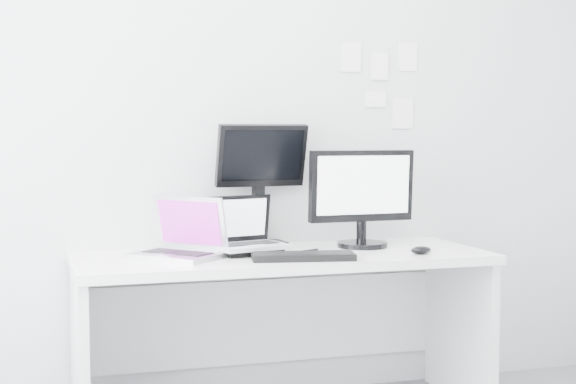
% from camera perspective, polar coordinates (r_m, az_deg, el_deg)
% --- Properties ---
extents(back_wall, '(3.60, 0.00, 3.60)m').
position_cam_1_polar(back_wall, '(4.07, -1.80, 5.27)').
color(back_wall, silver).
rests_on(back_wall, ground).
extents(desk, '(1.80, 0.70, 0.73)m').
position_cam_1_polar(desk, '(3.84, -0.38, -9.49)').
color(desk, white).
rests_on(desk, ground).
extents(macbook, '(0.44, 0.45, 0.27)m').
position_cam_1_polar(macbook, '(3.63, -7.46, -2.27)').
color(macbook, '#AAAAAF').
rests_on(macbook, desk).
extents(speaker, '(0.09, 0.09, 0.18)m').
position_cam_1_polar(speaker, '(3.99, -2.91, -2.31)').
color(speaker, black).
rests_on(speaker, desk).
extents(dell_laptop, '(0.36, 0.31, 0.26)m').
position_cam_1_polar(dell_laptop, '(3.73, -2.57, -2.16)').
color(dell_laptop, silver).
rests_on(dell_laptop, desk).
extents(rear_monitor, '(0.44, 0.19, 0.58)m').
position_cam_1_polar(rear_monitor, '(4.00, -1.84, 0.58)').
color(rear_monitor, black).
rests_on(rear_monitor, desk).
extents(samsung_monitor, '(0.52, 0.26, 0.46)m').
position_cam_1_polar(samsung_monitor, '(3.96, 4.95, -0.33)').
color(samsung_monitor, black).
rests_on(samsung_monitor, desk).
extents(keyboard, '(0.45, 0.23, 0.03)m').
position_cam_1_polar(keyboard, '(3.58, 1.02, -4.28)').
color(keyboard, black).
rests_on(keyboard, desk).
extents(mouse, '(0.12, 0.10, 0.03)m').
position_cam_1_polar(mouse, '(3.79, 8.80, -3.82)').
color(mouse, black).
rests_on(mouse, desk).
extents(wall_note_0, '(0.10, 0.00, 0.14)m').
position_cam_1_polar(wall_note_0, '(4.22, 4.19, 8.89)').
color(wall_note_0, white).
rests_on(wall_note_0, back_wall).
extents(wall_note_1, '(0.09, 0.00, 0.13)m').
position_cam_1_polar(wall_note_1, '(4.27, 6.09, 8.27)').
color(wall_note_1, white).
rests_on(wall_note_1, back_wall).
extents(wall_note_2, '(0.10, 0.00, 0.14)m').
position_cam_1_polar(wall_note_2, '(4.34, 7.94, 8.86)').
color(wall_note_2, white).
rests_on(wall_note_2, back_wall).
extents(wall_note_3, '(0.11, 0.00, 0.08)m').
position_cam_1_polar(wall_note_3, '(4.25, 5.82, 6.14)').
color(wall_note_3, white).
rests_on(wall_note_3, back_wall).
extents(wall_note_4, '(0.11, 0.00, 0.15)m').
position_cam_1_polar(wall_note_4, '(4.31, 7.59, 5.16)').
color(wall_note_4, white).
rests_on(wall_note_4, back_wall).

